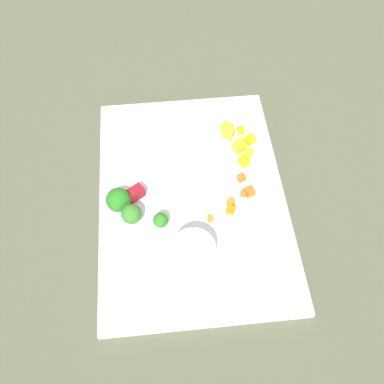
{
  "coord_description": "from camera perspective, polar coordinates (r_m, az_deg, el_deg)",
  "views": [
    {
      "loc": [
        -0.42,
        0.04,
        0.67
      ],
      "look_at": [
        0.0,
        0.0,
        0.02
      ],
      "focal_mm": 41.12,
      "sensor_mm": 36.0,
      "label": 1
    }
  ],
  "objects": [
    {
      "name": "carrot_dice_0",
      "position": [
        0.78,
        5.04,
        -1.32
      ],
      "size": [
        0.02,
        0.02,
        0.01
      ],
      "primitive_type": "cube",
      "rotation": [
        0.0,
        0.0,
        2.24
      ],
      "color": "orange",
      "rests_on": "cutting_board"
    },
    {
      "name": "carrot_dice_3",
      "position": [
        0.77,
        5.05,
        -2.31
      ],
      "size": [
        0.02,
        0.02,
        0.01
      ],
      "primitive_type": "cube",
      "rotation": [
        0.0,
        0.0,
        2.7
      ],
      "color": "orange",
      "rests_on": "cutting_board"
    },
    {
      "name": "pepper_dice_1",
      "position": [
        0.88,
        6.36,
        7.96
      ],
      "size": [
        0.01,
        0.01,
        0.01
      ],
      "primitive_type": "cube",
      "rotation": [
        0.0,
        0.0,
        1.6
      ],
      "color": "yellow",
      "rests_on": "cutting_board"
    },
    {
      "name": "carrot_dice_1",
      "position": [
        0.79,
        7.5,
        0.03
      ],
      "size": [
        0.02,
        0.02,
        0.01
      ],
      "primitive_type": "cube",
      "rotation": [
        0.0,
        0.0,
        0.29
      ],
      "color": "orange",
      "rests_on": "cutting_board"
    },
    {
      "name": "prep_bowl",
      "position": [
        0.71,
        0.18,
        -7.96
      ],
      "size": [
        0.07,
        0.07,
        0.04
      ],
      "primitive_type": "cylinder",
      "color": "#BDBBBF",
      "rests_on": "cutting_board"
    },
    {
      "name": "pepper_dice_4",
      "position": [
        0.84,
        6.14,
        5.9
      ],
      "size": [
        0.03,
        0.03,
        0.02
      ],
      "primitive_type": "cube",
      "rotation": [
        0.0,
        0.0,
        2.07
      ],
      "color": "yellow",
      "rests_on": "cutting_board"
    },
    {
      "name": "carrot_dice_2",
      "position": [
        0.79,
        6.68,
        -0.2
      ],
      "size": [
        0.01,
        0.01,
        0.01
      ],
      "primitive_type": "cube",
      "rotation": [
        0.0,
        0.0,
        2.71
      ],
      "color": "orange",
      "rests_on": "cutting_board"
    },
    {
      "name": "pepper_dice_6",
      "position": [
        0.84,
        7.43,
        5.09
      ],
      "size": [
        0.02,
        0.02,
        0.01
      ],
      "primitive_type": "cube",
      "rotation": [
        0.0,
        0.0,
        1.31
      ],
      "color": "yellow",
      "rests_on": "cutting_board"
    },
    {
      "name": "broccoli_floret_1",
      "position": [
        0.74,
        -4.09,
        -3.68
      ],
      "size": [
        0.03,
        0.03,
        0.03
      ],
      "color": "#83B258",
      "rests_on": "cutting_board"
    },
    {
      "name": "carrot_dice_5",
      "position": [
        0.81,
        6.42,
        1.84
      ],
      "size": [
        0.02,
        0.02,
        0.01
      ],
      "primitive_type": "cube",
      "rotation": [
        0.0,
        0.0,
        2.01
      ],
      "color": "orange",
      "rests_on": "cutting_board"
    },
    {
      "name": "pepper_dice_2",
      "position": [
        0.83,
        6.74,
        4.0
      ],
      "size": [
        0.02,
        0.02,
        0.02
      ],
      "primitive_type": "cube",
      "rotation": [
        0.0,
        0.0,
        2.05
      ],
      "color": "yellow",
      "rests_on": "cutting_board"
    },
    {
      "name": "chef_knife",
      "position": [
        0.8,
        -4.26,
        1.95
      ],
      "size": [
        0.19,
        0.26,
        0.02
      ],
      "rotation": [
        0.0,
        0.0,
        5.31
      ],
      "color": "silver",
      "rests_on": "cutting_board"
    },
    {
      "name": "pepper_dice_0",
      "position": [
        0.88,
        4.47,
        8.34
      ],
      "size": [
        0.03,
        0.03,
        0.02
      ],
      "primitive_type": "cube",
      "rotation": [
        0.0,
        0.0,
        0.83
      ],
      "color": "yellow",
      "rests_on": "cutting_board"
    },
    {
      "name": "carrot_dice_4",
      "position": [
        0.76,
        2.39,
        -3.45
      ],
      "size": [
        0.01,
        0.01,
        0.01
      ],
      "primitive_type": "cube",
      "rotation": [
        0.0,
        0.0,
        0.17
      ],
      "color": "orange",
      "rests_on": "cutting_board"
    },
    {
      "name": "pepper_dice_5",
      "position": [
        0.86,
        7.49,
        6.74
      ],
      "size": [
        0.02,
        0.03,
        0.01
      ],
      "primitive_type": "cube",
      "rotation": [
        0.0,
        0.0,
        2.19
      ],
      "color": "yellow",
      "rests_on": "cutting_board"
    },
    {
      "name": "pepper_dice_3",
      "position": [
        0.87,
        4.75,
        7.6
      ],
      "size": [
        0.03,
        0.03,
        0.02
      ],
      "primitive_type": "cube",
      "rotation": [
        0.0,
        0.0,
        1.07
      ],
      "color": "yellow",
      "rests_on": "cutting_board"
    },
    {
      "name": "ground_plane",
      "position": [
        0.8,
        0.0,
        -0.86
      ],
      "size": [
        4.0,
        4.0,
        0.0
      ],
      "primitive_type": "plane",
      "color": "#55563F"
    },
    {
      "name": "broccoli_floret_2",
      "position": [
        0.75,
        -7.86,
        -2.88
      ],
      "size": [
        0.03,
        0.03,
        0.04
      ],
      "color": "#89B15C",
      "rests_on": "cutting_board"
    },
    {
      "name": "cutting_board",
      "position": [
        0.79,
        0.0,
        -0.63
      ],
      "size": [
        0.47,
        0.33,
        0.01
      ],
      "primitive_type": "cube",
      "color": "white",
      "rests_on": "ground_plane"
    },
    {
      "name": "broccoli_floret_0",
      "position": [
        0.77,
        -9.54,
        -1.03
      ],
      "size": [
        0.04,
        0.04,
        0.04
      ],
      "color": "#84BC6A",
      "rests_on": "cutting_board"
    }
  ]
}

